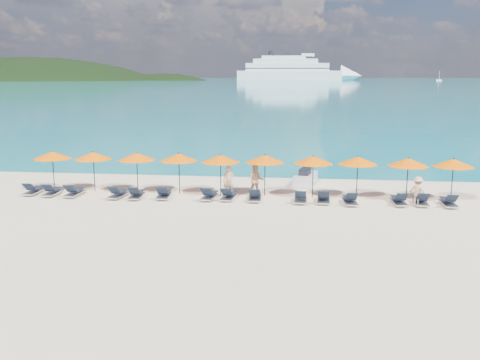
# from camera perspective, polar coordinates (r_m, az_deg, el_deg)

# --- Properties ---
(ground) EXTENTS (1400.00, 1400.00, 0.00)m
(ground) POSITION_cam_1_polar(r_m,az_deg,el_deg) (24.43, -0.84, -4.12)
(ground) COLOR beige
(sea) EXTENTS (1600.00, 1300.00, 0.01)m
(sea) POSITION_cam_1_polar(r_m,az_deg,el_deg) (683.39, 6.67, 10.59)
(sea) COLOR #1FA9B2
(sea) RESTS_ON ground
(headland_main) EXTENTS (374.00, 242.00, 126.50)m
(headland_main) POSITION_cam_1_polar(r_m,az_deg,el_deg) (641.28, -21.55, 6.45)
(headland_main) COLOR black
(headland_main) RESTS_ON ground
(headland_small) EXTENTS (162.00, 126.00, 85.50)m
(headland_small) POSITION_cam_1_polar(r_m,az_deg,el_deg) (604.54, -7.93, 7.16)
(headland_small) COLOR black
(headland_small) RESTS_ON ground
(cruise_ship) EXTENTS (137.87, 28.69, 38.13)m
(cruise_ship) POSITION_cam_1_polar(r_m,az_deg,el_deg) (607.05, 6.41, 11.46)
(cruise_ship) COLOR white
(cruise_ship) RESTS_ON ground
(sailboat_near) EXTENTS (5.42, 1.81, 9.94)m
(sailboat_near) POSITION_cam_1_polar(r_m,az_deg,el_deg) (586.85, 20.45, 9.98)
(sailboat_near) COLOR white
(sailboat_near) RESTS_ON ground
(jetski) EXTENTS (1.51, 2.84, 0.96)m
(jetski) POSITION_cam_1_polar(r_m,az_deg,el_deg) (32.07, 6.99, 0.22)
(jetski) COLOR silver
(jetski) RESTS_ON ground
(beachgoer_a) EXTENTS (0.62, 0.41, 1.70)m
(beachgoer_a) POSITION_cam_1_polar(r_m,az_deg,el_deg) (28.44, -1.20, -0.17)
(beachgoer_a) COLOR #E0A87B
(beachgoer_a) RESTS_ON ground
(beachgoer_b) EXTENTS (0.90, 0.60, 1.73)m
(beachgoer_b) POSITION_cam_1_polar(r_m,az_deg,el_deg) (28.64, 1.72, -0.06)
(beachgoer_b) COLOR #E0A87B
(beachgoer_b) RESTS_ON ground
(beachgoer_c) EXTENTS (1.05, 0.89, 1.49)m
(beachgoer_c) POSITION_cam_1_polar(r_m,az_deg,el_deg) (28.04, 18.43, -1.14)
(beachgoer_c) COLOR #E0A87B
(beachgoer_c) RESTS_ON ground
(umbrella_0) EXTENTS (2.10, 2.10, 2.28)m
(umbrella_0) POSITION_cam_1_polar(r_m,az_deg,el_deg) (31.71, -19.39, 2.52)
(umbrella_0) COLOR black
(umbrella_0) RESTS_ON ground
(umbrella_1) EXTENTS (2.10, 2.10, 2.28)m
(umbrella_1) POSITION_cam_1_polar(r_m,az_deg,el_deg) (30.81, -15.39, 2.52)
(umbrella_1) COLOR black
(umbrella_1) RESTS_ON ground
(umbrella_2) EXTENTS (2.10, 2.10, 2.28)m
(umbrella_2) POSITION_cam_1_polar(r_m,az_deg,el_deg) (29.93, -10.96, 2.47)
(umbrella_2) COLOR black
(umbrella_2) RESTS_ON ground
(umbrella_3) EXTENTS (2.10, 2.10, 2.28)m
(umbrella_3) POSITION_cam_1_polar(r_m,az_deg,el_deg) (29.33, -6.54, 2.42)
(umbrella_3) COLOR black
(umbrella_3) RESTS_ON ground
(umbrella_4) EXTENTS (2.10, 2.10, 2.28)m
(umbrella_4) POSITION_cam_1_polar(r_m,az_deg,el_deg) (28.68, -2.09, 2.29)
(umbrella_4) COLOR black
(umbrella_4) RESTS_ON ground
(umbrella_5) EXTENTS (2.10, 2.10, 2.28)m
(umbrella_5) POSITION_cam_1_polar(r_m,az_deg,el_deg) (28.66, 2.68, 2.28)
(umbrella_5) COLOR black
(umbrella_5) RESTS_ON ground
(umbrella_6) EXTENTS (2.10, 2.10, 2.28)m
(umbrella_6) POSITION_cam_1_polar(r_m,az_deg,el_deg) (28.47, 7.82, 2.13)
(umbrella_6) COLOR black
(umbrella_6) RESTS_ON ground
(umbrella_7) EXTENTS (2.10, 2.10, 2.28)m
(umbrella_7) POSITION_cam_1_polar(r_m,az_deg,el_deg) (28.70, 12.46, 2.04)
(umbrella_7) COLOR black
(umbrella_7) RESTS_ON ground
(umbrella_8) EXTENTS (2.10, 2.10, 2.28)m
(umbrella_8) POSITION_cam_1_polar(r_m,az_deg,el_deg) (28.84, 17.51, 1.83)
(umbrella_8) COLOR black
(umbrella_8) RESTS_ON ground
(umbrella_9) EXTENTS (2.10, 2.10, 2.28)m
(umbrella_9) POSITION_cam_1_polar(r_m,az_deg,el_deg) (29.40, 21.82, 1.71)
(umbrella_9) COLOR black
(umbrella_9) RESTS_ON ground
(lounger_0) EXTENTS (0.64, 1.71, 0.66)m
(lounger_0) POSITION_cam_1_polar(r_m,az_deg,el_deg) (31.38, -21.13, -1.00)
(lounger_0) COLOR silver
(lounger_0) RESTS_ON ground
(lounger_1) EXTENTS (0.69, 1.72, 0.66)m
(lounger_1) POSITION_cam_1_polar(r_m,az_deg,el_deg) (30.71, -19.37, -1.13)
(lounger_1) COLOR silver
(lounger_1) RESTS_ON ground
(lounger_2) EXTENTS (0.62, 1.70, 0.66)m
(lounger_2) POSITION_cam_1_polar(r_m,az_deg,el_deg) (30.16, -17.26, -1.21)
(lounger_2) COLOR silver
(lounger_2) RESTS_ON ground
(lounger_3) EXTENTS (0.78, 1.75, 0.66)m
(lounger_3) POSITION_cam_1_polar(r_m,az_deg,el_deg) (29.15, -12.86, -1.41)
(lounger_3) COLOR silver
(lounger_3) RESTS_ON ground
(lounger_4) EXTENTS (0.75, 1.74, 0.66)m
(lounger_4) POSITION_cam_1_polar(r_m,az_deg,el_deg) (28.80, -10.99, -1.48)
(lounger_4) COLOR silver
(lounger_4) RESTS_ON ground
(lounger_5) EXTENTS (0.76, 1.75, 0.66)m
(lounger_5) POSITION_cam_1_polar(r_m,az_deg,el_deg) (28.58, -8.12, -1.48)
(lounger_5) COLOR silver
(lounger_5) RESTS_ON ground
(lounger_6) EXTENTS (0.79, 1.75, 0.66)m
(lounger_6) POSITION_cam_1_polar(r_m,az_deg,el_deg) (28.09, -3.29, -1.61)
(lounger_6) COLOR silver
(lounger_6) RESTS_ON ground
(lounger_7) EXTENTS (0.78, 1.75, 0.66)m
(lounger_7) POSITION_cam_1_polar(r_m,az_deg,el_deg) (27.98, -1.21, -1.64)
(lounger_7) COLOR silver
(lounger_7) RESTS_ON ground
(lounger_8) EXTENTS (0.70, 1.73, 0.66)m
(lounger_8) POSITION_cam_1_polar(r_m,az_deg,el_deg) (27.80, 1.60, -1.73)
(lounger_8) COLOR silver
(lounger_8) RESTS_ON ground
(lounger_9) EXTENTS (0.63, 1.71, 0.66)m
(lounger_9) POSITION_cam_1_polar(r_m,az_deg,el_deg) (27.58, 6.48, -1.90)
(lounger_9) COLOR silver
(lounger_9) RESTS_ON ground
(lounger_10) EXTENTS (0.69, 1.73, 0.66)m
(lounger_10) POSITION_cam_1_polar(r_m,az_deg,el_deg) (27.67, 8.90, -1.93)
(lounger_10) COLOR silver
(lounger_10) RESTS_ON ground
(lounger_11) EXTENTS (0.75, 1.74, 0.66)m
(lounger_11) POSITION_cam_1_polar(r_m,az_deg,el_deg) (27.57, 11.64, -2.07)
(lounger_11) COLOR silver
(lounger_11) RESTS_ON ground
(lounger_12) EXTENTS (0.70, 1.73, 0.66)m
(lounger_12) POSITION_cam_1_polar(r_m,az_deg,el_deg) (28.08, 16.58, -2.07)
(lounger_12) COLOR silver
(lounger_12) RESTS_ON ground
(lounger_13) EXTENTS (0.72, 1.73, 0.66)m
(lounger_13) POSITION_cam_1_polar(r_m,az_deg,el_deg) (28.36, 18.72, -2.07)
(lounger_13) COLOR silver
(lounger_13) RESTS_ON ground
(lounger_14) EXTENTS (0.63, 1.70, 0.66)m
(lounger_14) POSITION_cam_1_polar(r_m,az_deg,el_deg) (28.56, 21.35, -2.16)
(lounger_14) COLOR silver
(lounger_14) RESTS_ON ground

